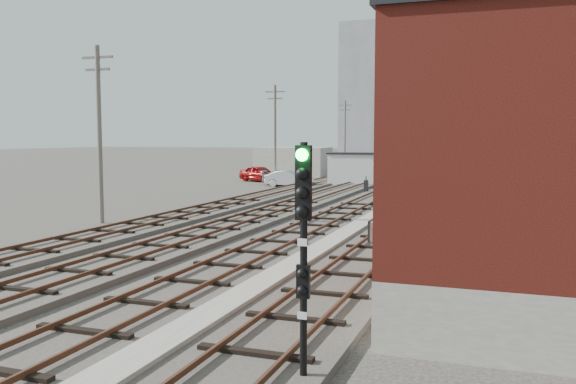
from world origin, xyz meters
The scene contains 23 objects.
ground centered at (0.00, 60.00, 0.00)m, with size 320.00×320.00×0.00m, color #282621.
track_right centered at (2.50, 39.00, 0.11)m, with size 3.20×90.00×0.39m.
track_mid_right centered at (-1.50, 39.00, 0.11)m, with size 3.20×90.00×0.39m.
track_mid_left centered at (-5.50, 39.00, 0.11)m, with size 3.20×90.00×0.39m.
track_left centered at (-9.50, 39.00, 0.11)m, with size 3.20×90.00×0.39m.
platform_curb centered at (0.50, 14.00, 0.13)m, with size 0.90×28.00×0.26m, color gray.
brick_building centered at (7.50, 12.00, 3.63)m, with size 6.54×12.20×7.22m.
lattice_tower centered at (5.50, 35.00, 7.50)m, with size 1.60×1.60×15.00m.
utility_pole_left_a centered at (-12.50, 20.00, 4.80)m, with size 1.80×0.24×9.00m.
utility_pole_left_b centered at (-12.50, 45.00, 4.80)m, with size 1.80×0.24×9.00m.
utility_pole_left_c centered at (-12.50, 70.00, 4.80)m, with size 1.80×0.24×9.00m.
utility_pole_right_a centered at (6.50, 28.00, 4.80)m, with size 1.80×0.24×9.00m.
utility_pole_right_b centered at (6.50, 58.00, 4.80)m, with size 1.80×0.24×9.00m.
apartment_left centered at (-18.00, 135.00, 15.00)m, with size 22.00×14.00×30.00m, color gray.
apartment_right centered at (8.00, 150.00, 13.00)m, with size 16.00×12.00×26.00m, color gray.
shed_left centered at (-16.00, 60.00, 1.60)m, with size 8.00×5.00×3.20m, color gray.
shed_right centered at (9.00, 70.00, 2.00)m, with size 6.00×6.00×4.00m, color gray.
signal_mast centered at (3.70, 3.96, 2.59)m, with size 0.40×0.42×4.34m.
switch_stand centered at (-3.15, 40.26, 0.60)m, with size 0.31×0.31×1.27m.
site_trailer centered at (-4.97, 48.96, 1.50)m, with size 7.24×3.54×2.97m.
car_red centered at (-15.80, 49.45, 0.79)m, with size 1.86×4.61×1.57m, color maroon.
car_silver centered at (-11.06, 44.79, 0.71)m, with size 1.50×4.29×1.42m, color #B6B9BE.
car_grey centered at (-11.82, 46.34, 0.68)m, with size 1.90×4.68×1.36m, color slate.
Camera 1 is at (6.98, -6.00, 4.43)m, focal length 38.00 mm.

